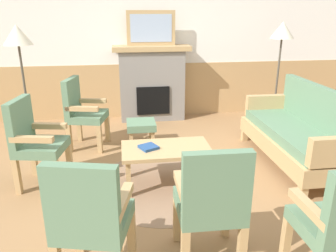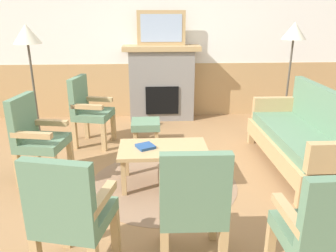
# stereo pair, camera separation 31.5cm
# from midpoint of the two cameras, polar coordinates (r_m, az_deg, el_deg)

# --- Properties ---
(ground_plane) EXTENTS (14.00, 14.00, 0.00)m
(ground_plane) POSITION_cam_midpoint_polar(r_m,az_deg,el_deg) (3.86, -1.63, -9.48)
(ground_plane) COLOR #997047
(wall_back) EXTENTS (7.20, 0.14, 2.70)m
(wall_back) POSITION_cam_midpoint_polar(r_m,az_deg,el_deg) (6.00, -4.64, 14.00)
(wall_back) COLOR white
(wall_back) RESTS_ON ground_plane
(fireplace) EXTENTS (1.30, 0.44, 1.28)m
(fireplace) POSITION_cam_midpoint_polar(r_m,az_deg,el_deg) (5.85, -4.31, 7.35)
(fireplace) COLOR gray
(fireplace) RESTS_ON ground_plane
(framed_picture) EXTENTS (0.80, 0.04, 0.56)m
(framed_picture) POSITION_cam_midpoint_polar(r_m,az_deg,el_deg) (5.73, -4.54, 16.26)
(framed_picture) COLOR tan
(framed_picture) RESTS_ON fireplace
(couch) EXTENTS (0.70, 1.80, 0.98)m
(couch) POSITION_cam_midpoint_polar(r_m,az_deg,el_deg) (4.39, 19.27, -1.29)
(couch) COLOR tan
(couch) RESTS_ON ground_plane
(coffee_table) EXTENTS (0.96, 0.56, 0.44)m
(coffee_table) POSITION_cam_midpoint_polar(r_m,az_deg,el_deg) (3.65, -2.80, -4.50)
(coffee_table) COLOR tan
(coffee_table) RESTS_ON ground_plane
(round_rug) EXTENTS (1.65, 1.65, 0.01)m
(round_rug) POSITION_cam_midpoint_polar(r_m,az_deg,el_deg) (3.82, -2.70, -9.75)
(round_rug) COLOR #896B51
(round_rug) RESTS_ON ground_plane
(book_on_table) EXTENTS (0.23, 0.23, 0.03)m
(book_on_table) POSITION_cam_midpoint_polar(r_m,az_deg,el_deg) (3.62, -5.83, -3.63)
(book_on_table) COLOR navy
(book_on_table) RESTS_ON coffee_table
(footstool) EXTENTS (0.40, 0.40, 0.36)m
(footstool) POSITION_cam_midpoint_polar(r_m,az_deg,el_deg) (4.76, -6.49, -0.13)
(footstool) COLOR tan
(footstool) RESTS_ON ground_plane
(armchair_near_fireplace) EXTENTS (0.56, 0.56, 0.98)m
(armchair_near_fireplace) POSITION_cam_midpoint_polar(r_m,az_deg,el_deg) (3.92, -23.98, -2.09)
(armchair_near_fireplace) COLOR tan
(armchair_near_fireplace) RESTS_ON ground_plane
(armchair_by_window_left) EXTENTS (0.57, 0.57, 0.98)m
(armchair_by_window_left) POSITION_cam_midpoint_polar(r_m,az_deg,el_deg) (4.81, -16.25, 2.60)
(armchair_by_window_left) COLOR tan
(armchair_by_window_left) RESTS_ON ground_plane
(armchair_front_left) EXTENTS (0.58, 0.58, 0.98)m
(armchair_front_left) POSITION_cam_midpoint_polar(r_m,az_deg,el_deg) (2.43, -16.84, -14.55)
(armchair_front_left) COLOR tan
(armchair_front_left) RESTS_ON ground_plane
(armchair_corner_left) EXTENTS (0.49, 0.49, 0.98)m
(armchair_corner_left) POSITION_cam_midpoint_polar(r_m,az_deg,el_deg) (2.50, 3.73, -12.60)
(armchair_corner_left) COLOR tan
(armchair_corner_left) RESTS_ON ground_plane
(floor_lamp_by_couch) EXTENTS (0.36, 0.36, 1.68)m
(floor_lamp_by_couch) POSITION_cam_midpoint_polar(r_m,az_deg,el_deg) (5.52, 17.22, 14.23)
(floor_lamp_by_couch) COLOR #332D28
(floor_lamp_by_couch) RESTS_ON ground_plane
(floor_lamp_by_chairs) EXTENTS (0.36, 0.36, 1.68)m
(floor_lamp_by_chairs) POSITION_cam_midpoint_polar(r_m,az_deg,el_deg) (4.78, -25.90, 12.54)
(floor_lamp_by_chairs) COLOR #332D28
(floor_lamp_by_chairs) RESTS_ON ground_plane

